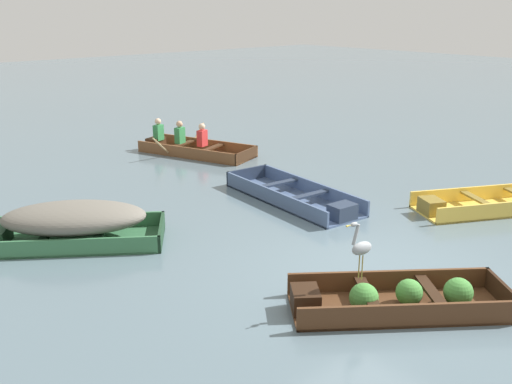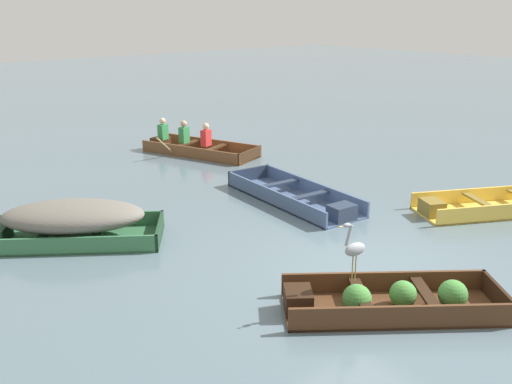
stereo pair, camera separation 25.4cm
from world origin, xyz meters
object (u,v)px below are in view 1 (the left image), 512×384
Objects in this scene: dinghy_dark_varnish_foreground at (397,299)px; heron_on_dinghy at (361,247)px; skiff_green_mid_moored at (73,221)px; rowboat_wooden_brown_with_crew at (190,146)px; skiff_yellow_far_moored at (493,204)px; skiff_slate_blue_near_moored at (297,197)px.

dinghy_dark_varnish_foreground is 3.47× the size of heron_on_dinghy.
skiff_green_mid_moored is 6.50m from rowboat_wooden_brown_with_crew.
skiff_green_mid_moored is 0.91× the size of rowboat_wooden_brown_with_crew.
dinghy_dark_varnish_foreground reaches higher than skiff_yellow_far_moored.
heron_on_dinghy is (-3.32, -8.58, 0.71)m from rowboat_wooden_brown_with_crew.
dinghy_dark_varnish_foreground is 5.54m from skiff_green_mid_moored.
skiff_yellow_far_moored is (4.80, 1.08, -0.05)m from dinghy_dark_varnish_foreground.
skiff_slate_blue_near_moored is at bearing -13.30° from skiff_green_mid_moored.
dinghy_dark_varnish_foreground is 0.83× the size of skiff_yellow_far_moored.
heron_on_dinghy is at bearing -172.22° from skiff_yellow_far_moored.
skiff_yellow_far_moored is at bearing 7.78° from heron_on_dinghy.
skiff_yellow_far_moored is 5.27m from heron_on_dinghy.
dinghy_dark_varnish_foreground is at bearing -118.30° from skiff_slate_blue_near_moored.
skiff_green_mid_moored is 5.07m from heron_on_dinghy.
skiff_slate_blue_near_moored is at bearing -99.11° from rowboat_wooden_brown_with_crew.
skiff_green_mid_moored is at bearing 150.59° from skiff_yellow_far_moored.
rowboat_wooden_brown_with_crew is at bearing 68.87° from heron_on_dinghy.
skiff_yellow_far_moored is 1.02× the size of rowboat_wooden_brown_with_crew.
skiff_slate_blue_near_moored is 4.09× the size of heron_on_dinghy.
dinghy_dark_varnish_foreground is 0.91m from heron_on_dinghy.
rowboat_wooden_brown_with_crew is (2.95, 8.96, 0.03)m from dinghy_dark_varnish_foreground.
heron_on_dinghy reaches higher than skiff_slate_blue_near_moored.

